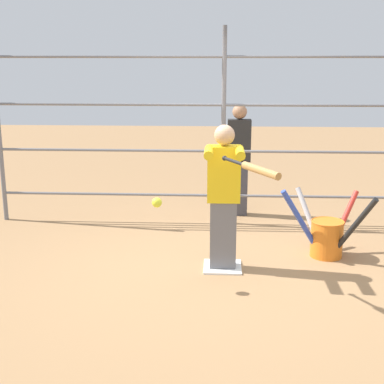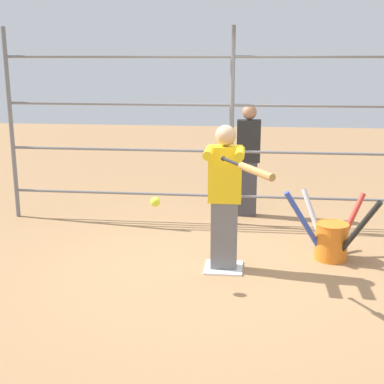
# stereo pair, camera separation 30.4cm
# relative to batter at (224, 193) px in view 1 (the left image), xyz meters

# --- Properties ---
(ground_plane) EXTENTS (24.00, 24.00, 0.00)m
(ground_plane) POSITION_rel_batter_xyz_m (0.00, -0.02, -0.83)
(ground_plane) COLOR #9E754C
(home_plate) EXTENTS (0.40, 0.40, 0.02)m
(home_plate) POSITION_rel_batter_xyz_m (0.00, -0.02, -0.82)
(home_plate) COLOR white
(home_plate) RESTS_ON ground
(fence_backstop) EXTENTS (6.03, 0.06, 2.57)m
(fence_backstop) POSITION_rel_batter_xyz_m (0.00, -1.62, 0.46)
(fence_backstop) COLOR slate
(fence_backstop) RESTS_ON ground
(batter) EXTENTS (0.39, 0.51, 1.53)m
(batter) POSITION_rel_batter_xyz_m (0.00, 0.00, 0.00)
(batter) COLOR slate
(batter) RESTS_ON ground
(baseball_bat_swinging) EXTENTS (0.48, 0.72, 0.08)m
(baseball_bat_swinging) POSITION_rel_batter_xyz_m (-0.26, 0.81, 0.43)
(baseball_bat_swinging) COLOR black
(softball_in_flight) EXTENTS (0.10, 0.10, 0.10)m
(softball_in_flight) POSITION_rel_batter_xyz_m (0.63, 0.49, 0.03)
(softball_in_flight) COLOR yellow
(bat_bucket) EXTENTS (0.98, 0.91, 0.80)m
(bat_bucket) POSITION_rel_batter_xyz_m (-1.16, -0.42, -0.58)
(bat_bucket) COLOR orange
(bat_bucket) RESTS_ON ground
(bystander_behind_fence) EXTENTS (0.32, 0.20, 1.56)m
(bystander_behind_fence) POSITION_rel_batter_xyz_m (-0.22, -2.03, -0.01)
(bystander_behind_fence) COLOR #3F3F47
(bystander_behind_fence) RESTS_ON ground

